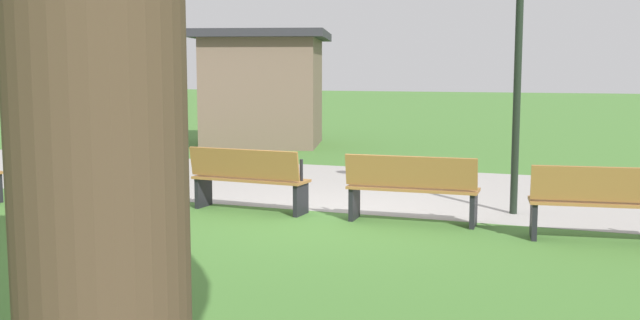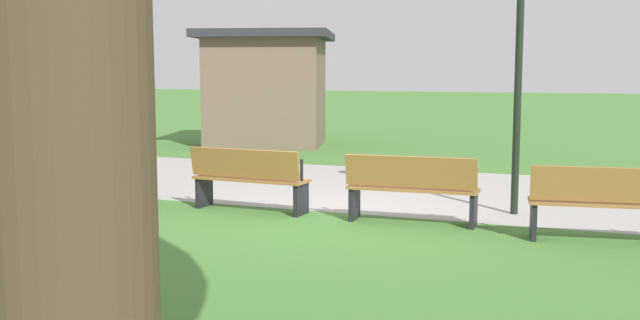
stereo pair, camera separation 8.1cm
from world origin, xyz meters
The scene contains 9 objects.
ground_plane centered at (0.00, 0.00, 0.00)m, with size 120.00×120.00×0.00m, color #477A33.
path_paving centered at (0.00, 2.64, 0.00)m, with size 25.85×4.76×0.01m, color #A39E99.
bench_1 centered at (-3.46, -0.33, 0.47)m, with size 1.72×0.72×0.89m.
bench_2 centered at (-1.16, -0.10, 0.47)m, with size 1.69×0.56×0.89m.
bench_3 centered at (1.16, -0.10, 0.47)m, with size 1.69×0.56×0.89m.
bench_4 centered at (3.46, -0.33, 0.47)m, with size 1.72×0.72×0.89m.
person_seated centered at (-3.32, -0.21, 0.64)m, with size 0.38×0.56×1.20m.
lamp_post centered at (2.30, 1.06, 2.82)m, with size 0.32×0.32×4.06m.
kiosk centered at (-4.93, 8.45, 1.52)m, with size 4.15×4.11×2.96m.
Camera 1 is at (3.37, -9.18, 1.94)m, focal length 41.47 mm.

